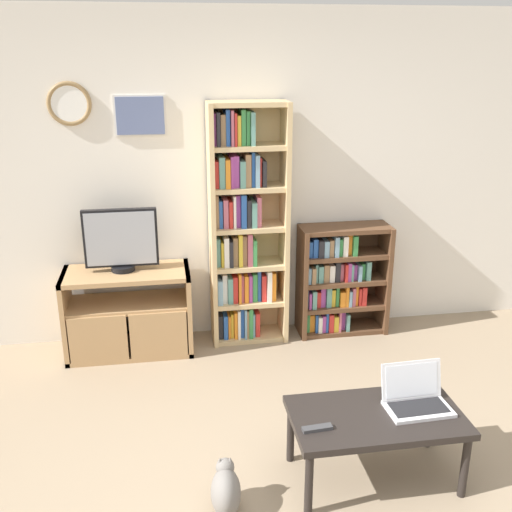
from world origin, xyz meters
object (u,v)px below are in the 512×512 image
(television, at_px, (121,240))
(coffee_table, at_px, (376,421))
(tv_stand, at_px, (129,312))
(bookshelf_tall, at_px, (244,229))
(bookshelf_short, at_px, (337,280))
(cat, at_px, (226,490))
(remote_near_laptop, at_px, (317,428))
(laptop, at_px, (415,397))

(television, bearing_deg, coffee_table, -51.35)
(tv_stand, distance_m, television, 0.58)
(bookshelf_tall, bearing_deg, television, -175.71)
(bookshelf_tall, distance_m, bookshelf_short, 0.92)
(television, height_order, bookshelf_tall, bookshelf_tall)
(bookshelf_tall, bearing_deg, cat, -100.76)
(cat, bearing_deg, coffee_table, 13.23)
(television, bearing_deg, remote_near_laptop, -60.32)
(bookshelf_short, relative_size, coffee_table, 0.99)
(tv_stand, distance_m, coffee_table, 2.23)
(remote_near_laptop, bearing_deg, tv_stand, 25.12)
(bookshelf_short, distance_m, laptop, 1.81)
(tv_stand, xyz_separation_m, television, (-0.02, 0.04, 0.58))
(television, distance_m, laptop, 2.43)
(tv_stand, relative_size, remote_near_laptop, 5.96)
(television, bearing_deg, bookshelf_tall, 4.29)
(tv_stand, height_order, bookshelf_short, bookshelf_short)
(laptop, bearing_deg, bookshelf_short, 85.05)
(tv_stand, relative_size, cat, 2.07)
(tv_stand, bearing_deg, bookshelf_short, 3.80)
(bookshelf_tall, relative_size, remote_near_laptop, 11.81)
(tv_stand, height_order, television, television)
(cat, bearing_deg, television, 111.49)
(coffee_table, relative_size, cat, 1.99)
(television, relative_size, coffee_table, 0.59)
(bookshelf_tall, bearing_deg, bookshelf_short, 0.03)
(coffee_table, height_order, cat, coffee_table)
(bookshelf_short, bearing_deg, television, -177.64)
(tv_stand, xyz_separation_m, laptop, (1.63, -1.69, 0.14))
(tv_stand, xyz_separation_m, coffee_table, (1.40, -1.73, 0.03))
(coffee_table, bearing_deg, bookshelf_tall, 104.30)
(tv_stand, xyz_separation_m, bookshelf_tall, (0.93, 0.11, 0.60))
(television, bearing_deg, laptop, -46.34)
(television, height_order, coffee_table, television)
(coffee_table, distance_m, remote_near_laptop, 0.37)
(remote_near_laptop, bearing_deg, bookshelf_tall, -1.35)
(bookshelf_tall, xyz_separation_m, coffee_table, (0.47, -1.84, -0.57))
(remote_near_laptop, bearing_deg, coffee_table, -80.71)
(remote_near_laptop, height_order, cat, remote_near_laptop)
(bookshelf_short, height_order, laptop, bookshelf_short)
(tv_stand, height_order, remote_near_laptop, tv_stand)
(remote_near_laptop, bearing_deg, television, 24.98)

